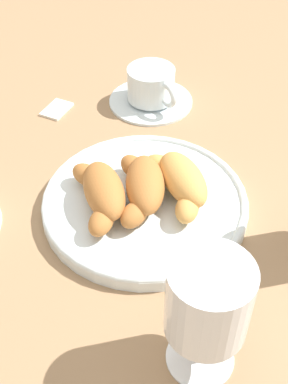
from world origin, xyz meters
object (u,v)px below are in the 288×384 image
at_px(coffee_cup_near, 151,89).
at_px(juice_glass_left, 208,304).
at_px(pastry_plate, 144,202).
at_px(croissant_extra, 101,192).
at_px(croissant_small, 141,186).
at_px(sugar_packet, 57,108).
at_px(croissant_large, 181,181).

height_order(coffee_cup_near, juice_glass_left, juice_glass_left).
bearing_deg(pastry_plate, croissant_extra, 82.87).
xyz_separation_m(croissant_small, coffee_cup_near, (0.23, -0.09, -0.01)).
bearing_deg(coffee_cup_near, sugar_packet, 78.87).
bearing_deg(coffee_cup_near, croissant_extra, 146.60).
relative_size(juice_glass_left, sugar_packet, 2.80).
distance_m(croissant_extra, coffee_cup_near, 0.26).
relative_size(coffee_cup_near, sugar_packet, 2.72).
bearing_deg(sugar_packet, croissant_extra, -133.69).
height_order(croissant_small, sugar_packet, croissant_small).
height_order(pastry_plate, juice_glass_left, juice_glass_left).
distance_m(croissant_extra, sugar_packet, 0.25).
height_order(coffee_cup_near, sugar_packet, coffee_cup_near).
bearing_deg(croissant_small, croissant_large, -98.54).
relative_size(pastry_plate, croissant_small, 2.00).
height_order(croissant_small, juice_glass_left, juice_glass_left).
height_order(pastry_plate, sugar_packet, pastry_plate).
bearing_deg(pastry_plate, coffee_cup_near, -22.13).
bearing_deg(croissant_extra, coffee_cup_near, -33.40).
distance_m(croissant_small, juice_glass_left, 0.22).
bearing_deg(pastry_plate, sugar_packet, 12.91).
distance_m(juice_glass_left, sugar_packet, 0.48).
distance_m(croissant_large, coffee_cup_near, 0.24).
bearing_deg(croissant_extra, juice_glass_left, -170.76).
height_order(pastry_plate, coffee_cup_near, coffee_cup_near).
bearing_deg(croissant_small, pastry_plate, -106.98).
bearing_deg(pastry_plate, croissant_large, -97.97).
height_order(croissant_large, coffee_cup_near, croissant_large).
distance_m(coffee_cup_near, juice_glass_left, 0.46).
xyz_separation_m(pastry_plate, croissant_extra, (0.01, 0.05, 0.03)).
height_order(croissant_large, sugar_packet, croissant_large).
distance_m(pastry_plate, coffee_cup_near, 0.24).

